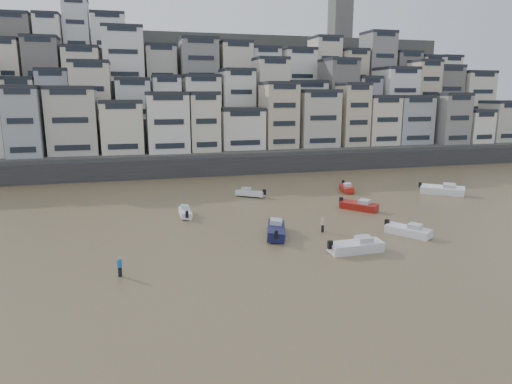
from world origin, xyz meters
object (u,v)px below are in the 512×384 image
object	(u,v)px
boat_a	(356,244)
boat_i	(346,187)
boat_h	(250,192)
person_pink	(323,224)
boat_g	(442,189)
boat_f	(185,212)
boat_c	(276,228)
boat_b	(408,229)
boat_e	(359,204)
person_blue	(120,267)

from	to	relation	value
boat_a	boat_i	distance (m)	28.95
boat_h	person_pink	distance (m)	19.90
person_pink	boat_g	bearing A→B (deg)	27.45
boat_f	boat_a	xyz separation A→B (m)	(14.45, -17.78, 0.18)
boat_c	boat_b	bearing A→B (deg)	-87.21
boat_e	boat_a	distance (m)	17.16
boat_h	person_blue	bearing A→B (deg)	93.71
boat_b	boat_e	distance (m)	11.63
boat_e	person_pink	distance (m)	11.78
boat_g	person_pink	distance (m)	28.69
boat_g	boat_i	xyz separation A→B (m)	(-13.08, 6.08, -0.25)
boat_i	person_blue	size ratio (longest dim) A/B	2.91
boat_e	boat_i	bearing A→B (deg)	123.03
boat_h	boat_a	size ratio (longest dim) A/B	0.82
boat_f	boat_e	distance (m)	22.81
boat_b	boat_f	xyz separation A→B (m)	(-22.47, 14.34, -0.11)
boat_g	boat_i	world-z (taller)	boat_g
boat_f	boat_e	bearing A→B (deg)	-96.07
boat_b	boat_a	world-z (taller)	boat_a
boat_b	boat_a	size ratio (longest dim) A/B	0.91
boat_h	boat_g	bearing A→B (deg)	-154.72
boat_b	person_blue	bearing A→B (deg)	-115.26
boat_b	boat_e	bearing A→B (deg)	146.83
boat_g	boat_a	bearing A→B (deg)	-101.07
boat_e	boat_h	xyz separation A→B (m)	(-11.90, 11.63, -0.09)
boat_h	person_pink	size ratio (longest dim) A/B	2.78
boat_h	boat_g	size ratio (longest dim) A/B	0.70
boat_b	boat_h	xyz separation A→B (m)	(-11.71, 23.27, -0.06)
boat_f	boat_h	world-z (taller)	boat_h
boat_e	boat_a	xyz separation A→B (m)	(-8.20, -15.08, 0.05)
boat_a	boat_g	bearing A→B (deg)	37.55
boat_e	person_blue	bearing A→B (deg)	-101.79
boat_g	boat_i	size ratio (longest dim) A/B	1.36
person_blue	person_pink	bearing A→B (deg)	18.75
boat_b	boat_f	bearing A→B (deg)	-154.81
boat_i	person_pink	bearing A→B (deg)	-19.19
boat_h	person_blue	world-z (taller)	person_blue
boat_g	boat_i	bearing A→B (deg)	-165.05
boat_c	person_pink	distance (m)	5.44
boat_c	boat_i	world-z (taller)	boat_c
boat_e	boat_h	world-z (taller)	boat_e
boat_h	boat_c	bearing A→B (deg)	121.51
boat_b	boat_h	distance (m)	26.05
boat_f	boat_g	distance (m)	39.54
boat_a	boat_i	xyz separation A→B (m)	(11.94, 26.37, -0.11)
boat_i	person_blue	world-z (taller)	person_blue
person_pink	boat_e	bearing A→B (deg)	42.77
boat_c	person_pink	xyz separation A→B (m)	(5.44, 0.01, 0.03)
boat_e	boat_a	bearing A→B (deg)	-67.24
boat_b	boat_g	distance (m)	23.94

